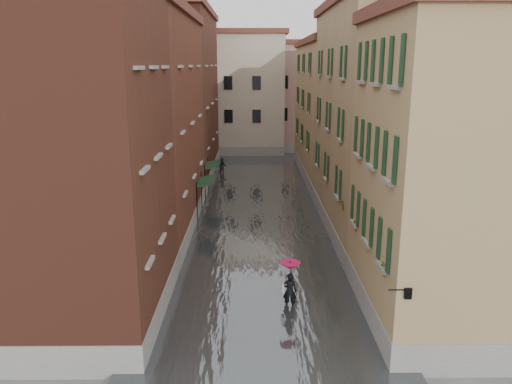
{
  "coord_description": "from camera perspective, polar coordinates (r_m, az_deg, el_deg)",
  "views": [
    {
      "loc": [
        -0.47,
        -20.17,
        9.88
      ],
      "look_at": [
        -0.26,
        6.65,
        3.0
      ],
      "focal_mm": 35.0,
      "sensor_mm": 36.0,
      "label": 1
    }
  ],
  "objects": [
    {
      "name": "ground",
      "position": [
        22.47,
        0.82,
        -11.7
      ],
      "size": [
        120.0,
        120.0,
        0.0
      ],
      "primitive_type": "plane",
      "color": "#535355",
      "rests_on": "ground"
    },
    {
      "name": "building_left_near",
      "position": [
        19.6,
        -19.93,
        3.6
      ],
      "size": [
        6.0,
        8.0,
        13.0
      ],
      "primitive_type": "cube",
      "color": "brown",
      "rests_on": "ground"
    },
    {
      "name": "building_end_cream",
      "position": [
        58.33,
        -2.98,
        11.04
      ],
      "size": [
        12.0,
        9.0,
        13.0
      ],
      "primitive_type": "cube",
      "color": "beige",
      "rests_on": "ground"
    },
    {
      "name": "pedestrian_main",
      "position": [
        20.85,
        3.88,
        -10.18
      ],
      "size": [
        0.88,
        0.88,
        2.06
      ],
      "color": "black",
      "rests_on": "ground"
    },
    {
      "name": "building_end_pink",
      "position": [
        60.64,
        5.79,
        10.64
      ],
      "size": [
        10.0,
        9.0,
        12.0
      ],
      "primitive_type": "cube",
      "color": "#A87B76",
      "rests_on": "ground"
    },
    {
      "name": "building_right_far",
      "position": [
        44.99,
        9.23,
        8.93
      ],
      "size": [
        6.0,
        16.0,
        11.5
      ],
      "primitive_type": "cube",
      "color": "#9B8250",
      "rests_on": "ground"
    },
    {
      "name": "awning_near",
      "position": [
        32.64,
        -5.73,
        1.18
      ],
      "size": [
        1.09,
        2.94,
        2.8
      ],
      "color": "#16331D",
      "rests_on": "ground"
    },
    {
      "name": "building_right_mid",
      "position": [
        30.3,
        13.96,
        7.56
      ],
      "size": [
        6.0,
        14.0,
        13.0
      ],
      "primitive_type": "cube",
      "color": "tan",
      "rests_on": "ground"
    },
    {
      "name": "floodwater",
      "position": [
        34.59,
        0.36,
        -2.04
      ],
      "size": [
        10.0,
        60.0,
        0.2
      ],
      "primitive_type": "cube",
      "color": "#4D5255",
      "rests_on": "ground"
    },
    {
      "name": "building_right_near",
      "position": [
        20.08,
        21.42,
        1.51
      ],
      "size": [
        6.0,
        8.0,
        11.5
      ],
      "primitive_type": "cube",
      "color": "#9B8250",
      "rests_on": "ground"
    },
    {
      "name": "wall_lantern",
      "position": [
        16.46,
        16.87,
        -10.94
      ],
      "size": [
        0.71,
        0.22,
        0.35
      ],
      "color": "black",
      "rests_on": "ground"
    },
    {
      "name": "building_left_mid",
      "position": [
        30.12,
        -13.06,
        7.09
      ],
      "size": [
        6.0,
        14.0,
        12.5
      ],
      "primitive_type": "cube",
      "color": "brown",
      "rests_on": "ground"
    },
    {
      "name": "window_planters",
      "position": [
        21.3,
        12.05,
        -3.34
      ],
      "size": [
        0.59,
        8.69,
        0.84
      ],
      "color": "brown",
      "rests_on": "ground"
    },
    {
      "name": "pedestrian_far",
      "position": [
        45.86,
        -3.85,
        2.92
      ],
      "size": [
        0.83,
        0.68,
        1.58
      ],
      "primitive_type": "imported",
      "rotation": [
        0.0,
        0.0,
        0.11
      ],
      "color": "black",
      "rests_on": "ground"
    },
    {
      "name": "building_left_far",
      "position": [
        44.75,
        -8.98,
        10.52
      ],
      "size": [
        6.0,
        16.0,
        14.0
      ],
      "primitive_type": "cube",
      "color": "brown",
      "rests_on": "ground"
    },
    {
      "name": "awning_far",
      "position": [
        37.93,
        -5.0,
        3.05
      ],
      "size": [
        1.09,
        2.88,
        2.8
      ],
      "color": "#16331D",
      "rests_on": "ground"
    }
  ]
}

